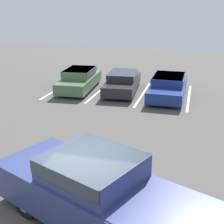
{
  "coord_description": "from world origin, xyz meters",
  "views": [
    {
      "loc": [
        2.43,
        -6.05,
        4.99
      ],
      "look_at": [
        -0.55,
        4.94,
        1.0
      ],
      "focal_mm": 50.0,
      "sensor_mm": 36.0,
      "label": 1
    }
  ],
  "objects": [
    {
      "name": "stall_stripe_d",
      "position": [
        2.2,
        11.2,
        0.0
      ],
      "size": [
        0.12,
        5.18,
        0.01
      ],
      "primitive_type": "cube",
      "color": "white",
      "rests_on": "ground_plane"
    },
    {
      "name": "parked_sedan_c",
      "position": [
        1.03,
        11.13,
        0.64
      ],
      "size": [
        1.87,
        4.77,
        1.19
      ],
      "rotation": [
        0.0,
        0.0,
        -1.58
      ],
      "color": "navy",
      "rests_on": "ground_plane"
    },
    {
      "name": "stall_stripe_c",
      "position": [
        -0.41,
        11.2,
        0.0
      ],
      "size": [
        0.12,
        5.18,
        0.01
      ],
      "primitive_type": "cube",
      "color": "white",
      "rests_on": "ground_plane"
    },
    {
      "name": "parked_sedan_a",
      "position": [
        -4.3,
        11.22,
        0.67
      ],
      "size": [
        2.03,
        4.47,
        1.26
      ],
      "rotation": [
        0.0,
        0.0,
        -1.5
      ],
      "color": "#4C6B47",
      "rests_on": "ground_plane"
    },
    {
      "name": "ground_plane",
      "position": [
        0.0,
        0.0,
        0.0
      ],
      "size": [
        60.0,
        60.0,
        0.0
      ],
      "primitive_type": "plane",
      "color": "#4C4947"
    },
    {
      "name": "stall_stripe_a",
      "position": [
        -5.65,
        11.2,
        0.0
      ],
      "size": [
        0.12,
        5.18,
        0.01
      ],
      "primitive_type": "cube",
      "color": "white",
      "rests_on": "ground_plane"
    },
    {
      "name": "parked_sedan_b",
      "position": [
        -1.67,
        11.45,
        0.63
      ],
      "size": [
        2.04,
        4.53,
        1.17
      ],
      "rotation": [
        0.0,
        0.0,
        -1.49
      ],
      "color": "#232326",
      "rests_on": "ground_plane"
    },
    {
      "name": "stall_stripe_b",
      "position": [
        -3.03,
        11.2,
        0.0
      ],
      "size": [
        0.12,
        5.18,
        0.01
      ],
      "primitive_type": "cube",
      "color": "white",
      "rests_on": "ground_plane"
    },
    {
      "name": "pickup_truck",
      "position": [
        0.63,
        -0.22,
        0.86
      ],
      "size": [
        5.99,
        4.06,
        1.72
      ],
      "rotation": [
        0.0,
        0.0,
        -0.4
      ],
      "color": "navy",
      "rests_on": "ground_plane"
    }
  ]
}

